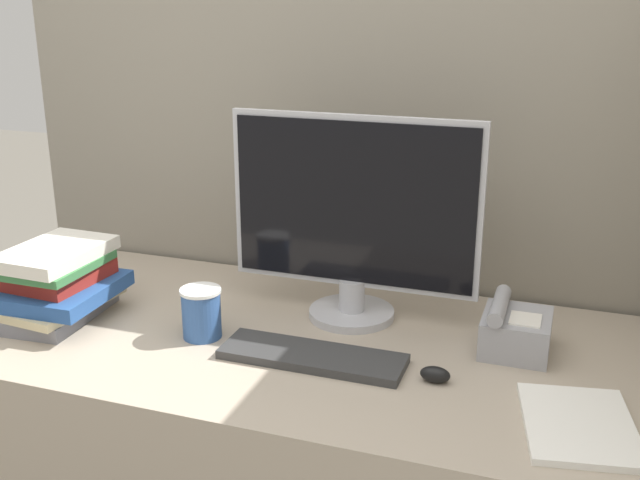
# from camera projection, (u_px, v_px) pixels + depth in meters

# --- Properties ---
(cubicle_panel_rear) EXTENTS (2.00, 0.04, 1.78)m
(cubicle_panel_rear) POSITION_uv_depth(u_px,v_px,m) (352.00, 231.00, 2.13)
(cubicle_panel_rear) COLOR gray
(cubicle_panel_rear) RESTS_ON ground_plane
(desk) EXTENTS (1.60, 0.80, 0.76)m
(desk) POSITION_uv_depth(u_px,v_px,m) (298.00, 472.00, 1.90)
(desk) COLOR tan
(desk) RESTS_ON ground_plane
(monitor) EXTENTS (0.62, 0.22, 0.51)m
(monitor) POSITION_uv_depth(u_px,v_px,m) (353.00, 222.00, 1.82)
(monitor) COLOR #B7B7BC
(monitor) RESTS_ON desk
(keyboard) EXTENTS (0.42, 0.13, 0.02)m
(keyboard) POSITION_uv_depth(u_px,v_px,m) (312.00, 356.00, 1.67)
(keyboard) COLOR #333333
(keyboard) RESTS_ON desk
(mouse) EXTENTS (0.06, 0.04, 0.03)m
(mouse) POSITION_uv_depth(u_px,v_px,m) (435.00, 374.00, 1.57)
(mouse) COLOR black
(mouse) RESTS_ON desk
(coffee_cup) EXTENTS (0.10, 0.10, 0.12)m
(coffee_cup) POSITION_uv_depth(u_px,v_px,m) (201.00, 313.00, 1.77)
(coffee_cup) COLOR #335999
(coffee_cup) RESTS_ON desk
(book_stack) EXTENTS (0.25, 0.30, 0.19)m
(book_stack) POSITION_uv_depth(u_px,v_px,m) (59.00, 283.00, 1.86)
(book_stack) COLOR slate
(book_stack) RESTS_ON desk
(desk_telephone) EXTENTS (0.15, 0.18, 0.12)m
(desk_telephone) POSITION_uv_depth(u_px,v_px,m) (514.00, 331.00, 1.70)
(desk_telephone) COLOR #99999E
(desk_telephone) RESTS_ON desk
(paper_pile) EXTENTS (0.25, 0.30, 0.01)m
(paper_pile) POSITION_uv_depth(u_px,v_px,m) (579.00, 425.00, 1.41)
(paper_pile) COLOR white
(paper_pile) RESTS_ON desk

